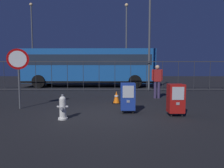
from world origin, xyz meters
TOP-DOWN VIEW (x-y plane):
  - ground_plane at (0.00, 0.00)m, footprint 60.00×60.00m
  - fire_hydrant at (-1.12, -0.66)m, footprint 0.33×0.32m
  - newspaper_box_primary at (0.86, 0.15)m, footprint 0.48×0.42m
  - newspaper_box_secondary at (2.34, -0.26)m, footprint 0.48×0.42m
  - stop_sign at (-3.12, 0.85)m, footprint 0.71×0.31m
  - pedestrian at (2.60, 3.37)m, footprint 0.55×0.22m
  - traffic_cone at (0.52, 1.94)m, footprint 0.36×0.36m
  - fence_barrier at (0.00, 6.60)m, footprint 18.03×0.04m
  - bus_near at (-1.58, 9.60)m, footprint 10.54×2.91m
  - bus_far at (-3.19, 14.31)m, footprint 10.69×3.57m
  - street_light_near_left at (-7.93, 13.95)m, footprint 0.32×0.32m
  - street_light_near_right at (1.68, 12.11)m, footprint 0.32×0.32m
  - street_light_far_left at (2.84, 6.79)m, footprint 0.32×0.32m

SIDE VIEW (x-z plane):
  - ground_plane at x=0.00m, z-range 0.00..0.00m
  - traffic_cone at x=0.52m, z-range -0.01..0.52m
  - fire_hydrant at x=-1.12m, z-range -0.02..0.72m
  - newspaper_box_primary at x=0.86m, z-range 0.06..1.08m
  - newspaper_box_secondary at x=2.34m, z-range 0.06..1.08m
  - pedestrian at x=2.60m, z-range 0.11..1.78m
  - fence_barrier at x=0.00m, z-range 0.02..2.02m
  - stop_sign at x=-3.12m, z-range 0.49..2.72m
  - bus_near at x=-1.58m, z-range 0.21..3.21m
  - bus_far at x=-3.19m, z-range 0.21..3.21m
  - street_light_far_left at x=2.84m, z-range 0.56..7.48m
  - street_light_near_right at x=1.68m, z-range 0.57..8.07m
  - street_light_near_left at x=-7.93m, z-range 0.58..8.72m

